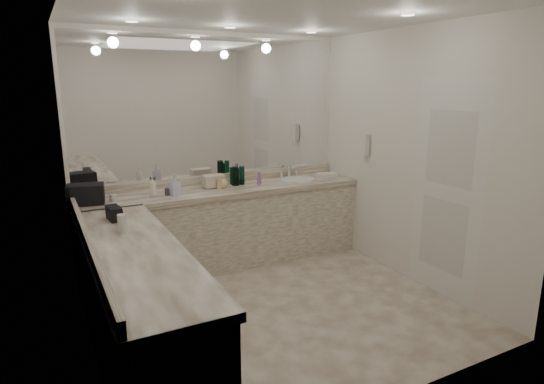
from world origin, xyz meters
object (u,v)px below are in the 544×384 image
soap_bottle_c (222,182)px  hand_towel (327,175)px  sink (297,180)px  wall_phone (365,144)px  soap_bottle_a (153,186)px  soap_bottle_b (174,185)px  black_toiletry_bag (86,195)px  cream_cosmetic_case (214,182)px

soap_bottle_c → hand_towel: bearing=-0.2°
sink → wall_phone: size_ratio=1.83×
soap_bottle_a → soap_bottle_b: bearing=-13.8°
wall_phone → soap_bottle_a: wall_phone is taller
black_toiletry_bag → soap_bottle_c: (1.43, 0.04, -0.02)m
black_toiletry_bag → soap_bottle_b: bearing=-2.2°
cream_cosmetic_case → soap_bottle_b: soap_bottle_b is taller
hand_towel → soap_bottle_c: soap_bottle_c is taller
wall_phone → cream_cosmetic_case: wall_phone is taller
sink → hand_towel: bearing=-1.4°
cream_cosmetic_case → soap_bottle_a: bearing=-172.4°
cream_cosmetic_case → soap_bottle_b: (-0.49, -0.15, 0.04)m
wall_phone → cream_cosmetic_case: 1.79m
wall_phone → soap_bottle_b: bearing=168.9°
black_toiletry_bag → soap_bottle_a: 0.65m
wall_phone → soap_bottle_a: bearing=168.7°
sink → wall_phone: (0.61, -0.50, 0.46)m
cream_cosmetic_case → soap_bottle_c: 0.11m
sink → hand_towel: size_ratio=1.79×
soap_bottle_a → wall_phone: bearing=-11.3°
hand_towel → soap_bottle_a: (-2.18, -0.02, 0.08)m
hand_towel → soap_bottle_b: size_ratio=1.12×
soap_bottle_a → soap_bottle_c: bearing=1.6°
cream_cosmetic_case → sink: bearing=-4.0°
black_toiletry_bag → soap_bottle_b: soap_bottle_b is taller
black_toiletry_bag → soap_bottle_c: black_toiletry_bag is taller
cream_cosmetic_case → soap_bottle_c: (0.08, -0.07, 0.01)m
wall_phone → black_toiletry_bag: (-3.01, 0.45, -0.35)m
sink → hand_towel: hand_towel is taller
sink → soap_bottle_a: size_ratio=2.10×
black_toiletry_bag → hand_towel: black_toiletry_bag is taller
hand_towel → soap_bottle_a: size_ratio=1.17×
wall_phone → soap_bottle_b: 2.21m
sink → soap_bottle_c: 0.98m
black_toiletry_bag → cream_cosmetic_case: black_toiletry_bag is taller
soap_bottle_b → soap_bottle_c: bearing=7.5°
soap_bottle_a → soap_bottle_c: (0.78, 0.02, -0.03)m
soap_bottle_a → soap_bottle_c: size_ratio=1.42×
wall_phone → hand_towel: (-0.18, 0.49, -0.43)m
black_toiletry_bag → soap_bottle_a: bearing=1.8°
black_toiletry_bag → soap_bottle_b: size_ratio=1.52×
sink → soap_bottle_c: (-0.98, -0.01, 0.08)m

